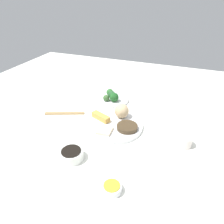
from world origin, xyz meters
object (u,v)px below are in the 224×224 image
at_px(teacup, 185,141).
at_px(chopsticks_pair, 65,113).
at_px(broccoli_plate, 111,100).
at_px(soy_sauce_bowl, 72,155).
at_px(sauce_ramekin_hot_mustard, 112,188).
at_px(main_plate, 114,125).

bearing_deg(teacup, chopsticks_pair, -93.97).
distance_m(broccoli_plate, teacup, 0.52).
relative_size(soy_sauce_bowl, chopsticks_pair, 0.45).
xyz_separation_m(soy_sauce_bowl, teacup, (-0.25, 0.41, 0.01)).
bearing_deg(chopsticks_pair, soy_sauce_bowl, 36.41).
xyz_separation_m(soy_sauce_bowl, sauce_ramekin_hot_mustard, (0.09, 0.21, -0.01)).
bearing_deg(broccoli_plate, soy_sauce_bowl, 3.47).
bearing_deg(teacup, sauce_ramekin_hot_mustard, -31.59).
distance_m(teacup, chopsticks_pair, 0.63).
bearing_deg(sauce_ramekin_hot_mustard, teacup, 148.41).
xyz_separation_m(main_plate, sauce_ramekin_hot_mustard, (0.36, 0.13, 0.00)).
xyz_separation_m(sauce_ramekin_hot_mustard, chopsticks_pair, (-0.38, -0.42, -0.01)).
bearing_deg(main_plate, broccoli_plate, -156.71).
distance_m(sauce_ramekin_hot_mustard, teacup, 0.39).
distance_m(main_plate, soy_sauce_bowl, 0.28).
distance_m(main_plate, chopsticks_pair, 0.29).
height_order(sauce_ramekin_hot_mustard, chopsticks_pair, sauce_ramekin_hot_mustard).
xyz_separation_m(broccoli_plate, chopsticks_pair, (0.23, -0.18, -0.00)).
height_order(sauce_ramekin_hot_mustard, teacup, teacup).
height_order(soy_sauce_bowl, teacup, teacup).
xyz_separation_m(main_plate, soy_sauce_bowl, (0.27, -0.08, 0.01)).
height_order(broccoli_plate, teacup, teacup).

